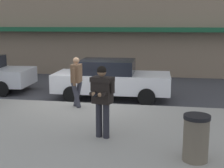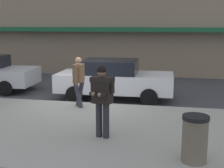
% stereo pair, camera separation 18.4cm
% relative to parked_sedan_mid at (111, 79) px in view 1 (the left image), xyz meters
% --- Properties ---
extents(ground_plane, '(80.00, 80.00, 0.00)m').
position_rel_parked_sedan_mid_xyz_m(ground_plane, '(-0.87, -1.11, -0.79)').
color(ground_plane, '#3D3D42').
extents(sidewalk, '(32.00, 5.30, 0.14)m').
position_rel_parked_sedan_mid_xyz_m(sidewalk, '(0.13, -3.96, -0.72)').
color(sidewalk, '#99968E').
rests_on(sidewalk, ground).
extents(curb_paint_line, '(28.00, 0.12, 0.01)m').
position_rel_parked_sedan_mid_xyz_m(curb_paint_line, '(0.13, -1.06, -0.79)').
color(curb_paint_line, silver).
rests_on(curb_paint_line, ground).
extents(parked_sedan_mid, '(4.53, 1.99, 1.54)m').
position_rel_parked_sedan_mid_xyz_m(parked_sedan_mid, '(0.00, 0.00, 0.00)').
color(parked_sedan_mid, silver).
rests_on(parked_sedan_mid, ground).
extents(man_texting_on_phone, '(0.63, 0.64, 1.81)m').
position_rel_parked_sedan_mid_xyz_m(man_texting_on_phone, '(0.58, -4.61, 0.46)').
color(man_texting_on_phone, '#23232B').
rests_on(man_texting_on_phone, sidewalk).
extents(pedestrian_dark_coat, '(0.34, 0.60, 1.70)m').
position_rel_parked_sedan_mid_xyz_m(pedestrian_dark_coat, '(-0.84, -1.92, 0.32)').
color(pedestrian_dark_coat, '#33333D').
rests_on(pedestrian_dark_coat, sidewalk).
extents(trash_bin, '(0.55, 0.55, 0.98)m').
position_rel_parked_sedan_mid_xyz_m(trash_bin, '(2.74, -5.60, -0.16)').
color(trash_bin, '#665B4C').
rests_on(trash_bin, sidewalk).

